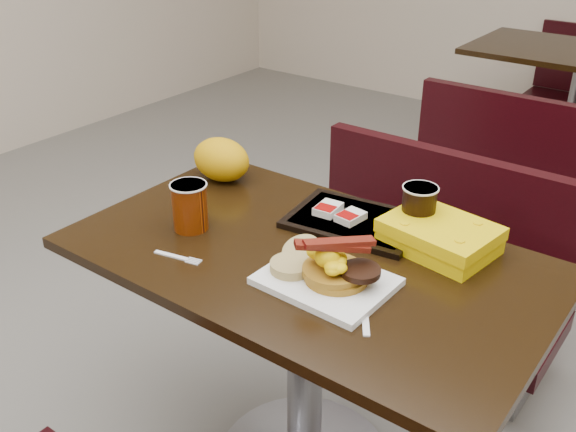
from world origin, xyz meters
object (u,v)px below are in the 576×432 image
Objects in this scene: coffee_cup_near at (190,207)px; tray at (355,221)px; fork at (171,255)px; coffee_cup_far at (419,208)px; paper_bag at (221,159)px; table_far at (573,119)px; bench_near_n at (419,266)px; bench_far_s at (532,160)px; platter at (326,281)px; pancake_stack at (337,273)px; hashbrown_sleeve_left at (328,209)px; knife at (365,311)px; hashbrown_sleeve_right at (351,217)px; clamshell at (440,236)px; table_near at (305,369)px.

coffee_cup_near is 0.44m from tray.
coffee_cup_far is (0.44, 0.46, 0.07)m from fork.
paper_bag is (-0.48, 0.00, 0.06)m from tray.
tray is (0.02, -2.40, 0.38)m from table_far.
bench_near_n is 0.82m from paper_bag.
paper_bag reaches higher than bench_far_s.
table_far is 4.15× the size of platter.
paper_bag is (-0.61, 0.28, 0.03)m from pancake_stack.
coffee_cup_far reaches higher than hashbrown_sleeve_left.
knife is at bearing -83.16° from bench_far_s.
coffee_cup_far reaches higher than hashbrown_sleeve_right.
clamshell is (0.12, 0.29, 0.00)m from pancake_stack.
coffee_cup_far is at bearing -68.74° from bench_near_n.
bench_far_s is 7.69× the size of fork.
table_far is 15.18× the size of hashbrown_sleeve_left.
hashbrown_sleeve_right is 0.48m from paper_bag.
coffee_cup_far reaches higher than platter.
hashbrown_sleeve_left is (-0.31, 0.32, 0.02)m from knife.
table_far is 9.28× the size of coffee_cup_near.
table_near is 2.60m from table_far.
hashbrown_sleeve_right is (0.01, 0.19, 0.40)m from table_near.
fork is at bearing -113.71° from knife.
coffee_cup_far is 0.65m from paper_bag.
bench_near_n is at bearing 99.99° from pancake_stack.
pancake_stack is at bearing -25.19° from paper_bag.
paper_bag reaches higher than table_near.
pancake_stack reaches higher than fork.
paper_bag reaches higher than platter.
table_far is 2.44m from hashbrown_sleeve_right.
tray is at bearing -88.25° from bench_near_n.
platter is 0.13m from knife.
coffee_cup_near is at bearing -139.36° from hashbrown_sleeve_left.
bench_near_n is 0.64m from tray.
fork is 0.47m from paper_bag.
clamshell is at bearing 0.78° from paper_bag.
clamshell is 0.72m from paper_bag.
paper_bag reaches higher than bench_near_n.
bench_far_s is 1.81m from paper_bag.
knife is 1.44× the size of coffee_cup_far.
coffee_cup_far is at bearing 81.94° from platter.
paper_bag reaches higher than coffee_cup_near.
coffee_cup_near is (-0.32, -1.98, 0.45)m from bench_far_s.
table_far is at bearing 83.10° from hashbrown_sleeve_left.
paper_bag reaches higher than table_far.
tray is (-0.23, 0.33, 0.01)m from knife.
bench_near_n is 5.25× the size of paper_bag.
hashbrown_sleeve_right is (0.01, -0.51, 0.42)m from bench_near_n.
hashbrown_sleeve_left is 0.07m from hashbrown_sleeve_right.
fork reaches higher than table_far.
table_near is at bearing 13.67° from coffee_cup_near.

